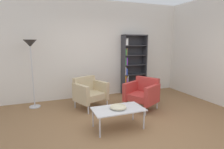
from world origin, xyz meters
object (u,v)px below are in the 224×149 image
at_px(decorative_bowl, 118,107).
at_px(armchair_corner_red, 89,92).
at_px(coffee_table_low, 118,110).
at_px(armchair_by_bookshelf, 143,93).
at_px(bookshelf_tall, 132,65).
at_px(floor_lamp_torchiere, 31,51).

height_order(decorative_bowl, armchair_corner_red, armchair_corner_red).
xyz_separation_m(coffee_table_low, armchair_by_bookshelf, (0.99, 0.76, 0.05)).
xyz_separation_m(bookshelf_tall, floor_lamp_torchiere, (-2.96, -0.27, 0.52)).
height_order(bookshelf_tall, armchair_corner_red, bookshelf_tall).
relative_size(armchair_corner_red, armchair_by_bookshelf, 0.97).
bearing_deg(armchair_corner_red, armchair_by_bookshelf, -47.42).
xyz_separation_m(armchair_by_bookshelf, floor_lamp_torchiere, (-2.57, 1.09, 1.03)).
relative_size(coffee_table_low, armchair_by_bookshelf, 1.08).
bearing_deg(decorative_bowl, coffee_table_low, -90.00).
bearing_deg(decorative_bowl, armchair_by_bookshelf, 37.43).
distance_m(bookshelf_tall, armchair_by_bookshelf, 1.51).
bearing_deg(bookshelf_tall, armchair_by_bookshelf, -105.82).
bearing_deg(bookshelf_tall, armchair_corner_red, -154.23).
bearing_deg(floor_lamp_torchiere, decorative_bowl, -49.50).
relative_size(bookshelf_tall, armchair_by_bookshelf, 2.05).
bearing_deg(coffee_table_low, floor_lamp_torchiere, 130.50).
bearing_deg(floor_lamp_torchiere, coffee_table_low, -49.50).
relative_size(armchair_corner_red, floor_lamp_torchiere, 0.52).
distance_m(coffee_table_low, floor_lamp_torchiere, 2.66).
bearing_deg(armchair_by_bookshelf, floor_lamp_torchiere, -141.27).
relative_size(coffee_table_low, floor_lamp_torchiere, 0.57).
distance_m(coffee_table_low, armchair_corner_red, 1.36).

